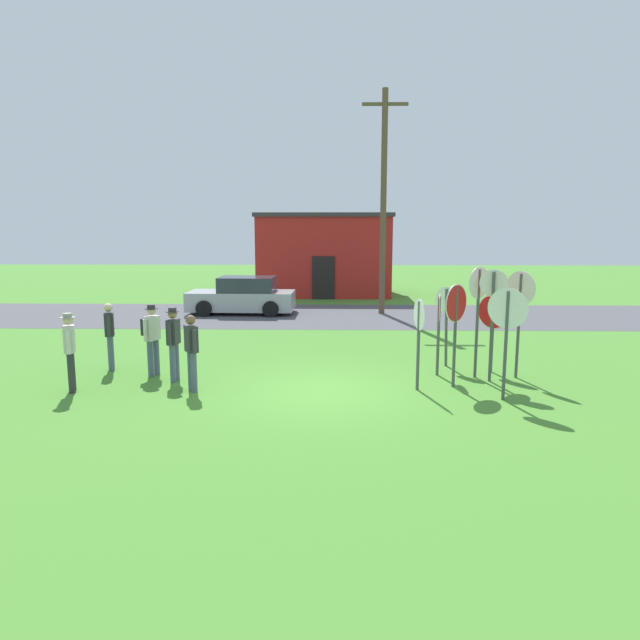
{
  "coord_description": "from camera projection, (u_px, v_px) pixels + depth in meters",
  "views": [
    {
      "loc": [
        0.33,
        -12.23,
        3.62
      ],
      "look_at": [
        -0.03,
        1.74,
        1.3
      ],
      "focal_mm": 32.38,
      "sensor_mm": 36.0,
      "label": 1
    }
  ],
  "objects": [
    {
      "name": "stop_sign_leaning_left",
      "position": [
        493.0,
        308.0,
        13.15
      ],
      "size": [
        0.61,
        0.28,
        2.62
      ],
      "color": "#474C4C",
      "rests_on": "ground"
    },
    {
      "name": "stop_sign_low_front",
      "position": [
        419.0,
        329.0,
        12.57
      ],
      "size": [
        0.16,
        0.68,
        2.03
      ],
      "color": "#474C4C",
      "rests_on": "ground"
    },
    {
      "name": "person_near_signs",
      "position": [
        70.0,
        348.0,
        12.49
      ],
      "size": [
        0.33,
        0.54,
        1.74
      ],
      "color": "#2D2D33",
      "rests_on": "ground"
    },
    {
      "name": "utility_pole",
      "position": [
        383.0,
        199.0,
        23.0
      ],
      "size": [
        1.8,
        0.24,
        8.84
      ],
      "color": "brown",
      "rests_on": "ground"
    },
    {
      "name": "parked_car_on_street",
      "position": [
        243.0,
        297.0,
        23.66
      ],
      "size": [
        4.35,
        2.11,
        1.51
      ],
      "color": "#A5A8AD",
      "rests_on": "ground"
    },
    {
      "name": "ground_plane",
      "position": [
        319.0,
        391.0,
        12.66
      ],
      "size": [
        80.0,
        80.0,
        0.0
      ],
      "primitive_type": "plane",
      "color": "#47842D"
    },
    {
      "name": "stop_sign_center_cluster",
      "position": [
        447.0,
        313.0,
        14.69
      ],
      "size": [
        0.55,
        0.5,
        2.07
      ],
      "color": "#474C4C",
      "rests_on": "ground"
    },
    {
      "name": "stop_sign_rear_left",
      "position": [
        520.0,
        305.0,
        13.52
      ],
      "size": [
        0.49,
        0.65,
        2.55
      ],
      "color": "#474C4C",
      "rests_on": "ground"
    },
    {
      "name": "stop_sign_nearest",
      "position": [
        456.0,
        316.0,
        12.76
      ],
      "size": [
        0.6,
        0.64,
        2.33
      ],
      "color": "#474C4C",
      "rests_on": "ground"
    },
    {
      "name": "street_asphalt",
      "position": [
        326.0,
        315.0,
        23.18
      ],
      "size": [
        60.0,
        6.4,
        0.01
      ],
      "primitive_type": "cube",
      "color": "#4C4C51",
      "rests_on": "ground"
    },
    {
      "name": "stop_sign_far_back",
      "position": [
        478.0,
        302.0,
        13.54
      ],
      "size": [
        0.58,
        0.49,
        2.65
      ],
      "color": "#474C4C",
      "rests_on": "ground"
    },
    {
      "name": "person_in_dark_shirt",
      "position": [
        174.0,
        340.0,
        13.36
      ],
      "size": [
        0.32,
        0.57,
        1.74
      ],
      "color": "#4C5670",
      "rests_on": "ground"
    },
    {
      "name": "stop_sign_tallest",
      "position": [
        507.0,
        323.0,
        11.79
      ],
      "size": [
        0.69,
        0.5,
        2.35
      ],
      "color": "#474C4C",
      "rests_on": "ground"
    },
    {
      "name": "building_background",
      "position": [
        324.0,
        254.0,
        30.11
      ],
      "size": [
        6.86,
        4.67,
        4.19
      ],
      "color": "#B2231E",
      "rests_on": "ground"
    },
    {
      "name": "person_with_sunhat",
      "position": [
        110.0,
        333.0,
        14.37
      ],
      "size": [
        0.33,
        0.54,
        1.69
      ],
      "color": "#4C5670",
      "rests_on": "ground"
    },
    {
      "name": "person_holding_notes",
      "position": [
        192.0,
        349.0,
        12.55
      ],
      "size": [
        0.37,
        0.51,
        1.69
      ],
      "color": "#4C5670",
      "rests_on": "ground"
    },
    {
      "name": "stop_sign_rear_right",
      "position": [
        493.0,
        319.0,
        14.12
      ],
      "size": [
        0.64,
        0.61,
        1.95
      ],
      "color": "#474C4C",
      "rests_on": "ground"
    },
    {
      "name": "stop_sign_leaning_right",
      "position": [
        439.0,
        321.0,
        13.82
      ],
      "size": [
        0.12,
        0.65,
        1.98
      ],
      "color": "#474C4C",
      "rests_on": "ground"
    },
    {
      "name": "person_in_teal",
      "position": [
        152.0,
        335.0,
        13.84
      ],
      "size": [
        0.44,
        0.53,
        1.74
      ],
      "color": "#4C5670",
      "rests_on": "ground"
    }
  ]
}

